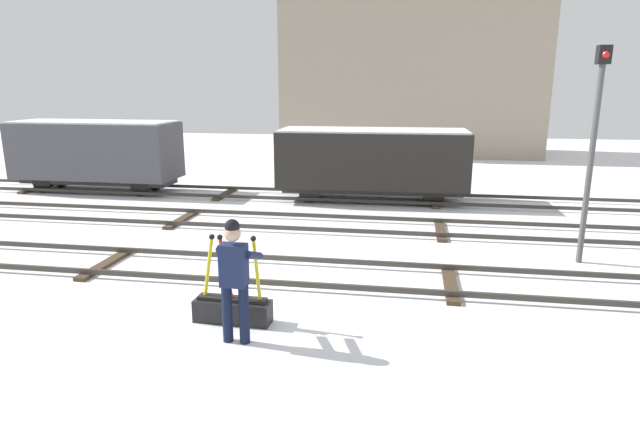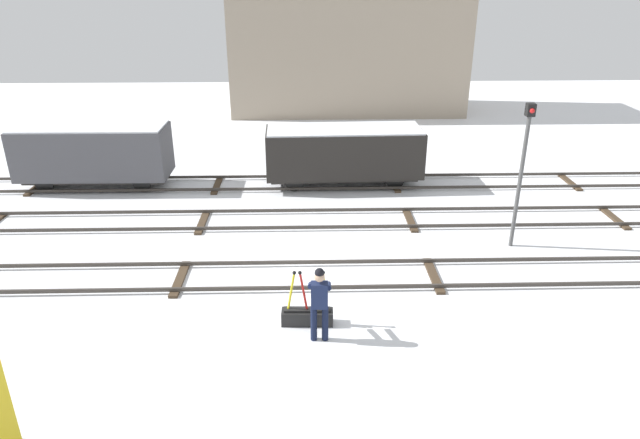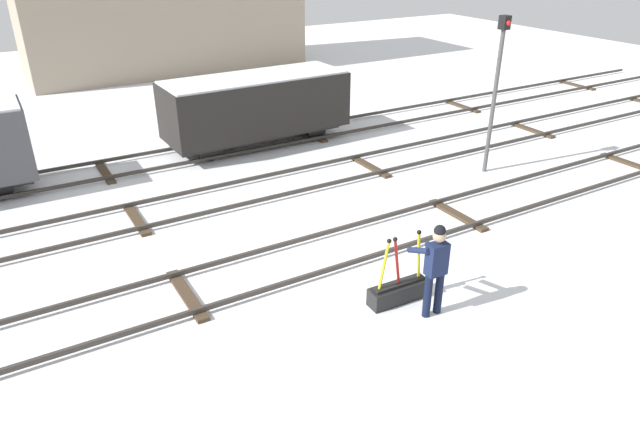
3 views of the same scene
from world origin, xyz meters
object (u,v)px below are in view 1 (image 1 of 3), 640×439
object	(u,v)px
signal_post	(594,136)
freight_car_back_track	(372,160)
freight_car_near_switch	(96,151)
switch_lever_frame	(233,307)
rail_worker	(235,273)

from	to	relation	value
signal_post	freight_car_back_track	xyz separation A→B (m)	(-4.84, 5.57, -1.34)
freight_car_near_switch	switch_lever_frame	bearing A→B (deg)	-49.36
switch_lever_frame	rail_worker	xyz separation A→B (m)	(0.28, -0.64, 0.82)
freight_car_near_switch	freight_car_back_track	world-z (taller)	freight_car_near_switch
signal_post	freight_car_back_track	world-z (taller)	signal_post
switch_lever_frame	rail_worker	bearing A→B (deg)	-64.57
freight_car_near_switch	signal_post	bearing A→B (deg)	-20.53
switch_lever_frame	freight_car_back_track	bearing A→B (deg)	83.05
switch_lever_frame	freight_car_near_switch	distance (m)	12.68
signal_post	freight_car_near_switch	xyz separation A→B (m)	(-14.48, 5.57, -1.26)
switch_lever_frame	signal_post	xyz separation A→B (m)	(6.34, 4.09, 2.42)
switch_lever_frame	freight_car_back_track	world-z (taller)	freight_car_back_track
rail_worker	freight_car_back_track	xyz separation A→B (m)	(1.22, 10.29, 0.26)
signal_post	freight_car_near_switch	distance (m)	15.56
rail_worker	freight_car_back_track	bearing A→B (deg)	85.11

